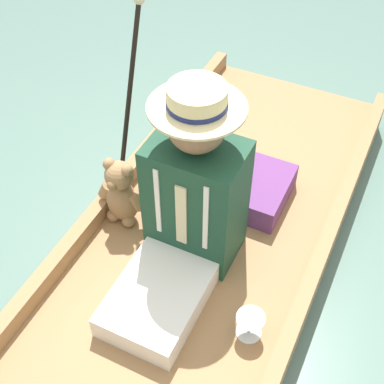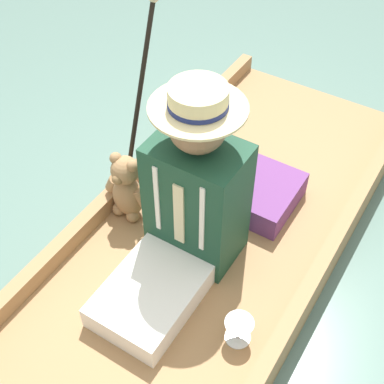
# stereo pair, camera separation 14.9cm
# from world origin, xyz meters

# --- Properties ---
(ground_plane) EXTENTS (16.00, 16.00, 0.00)m
(ground_plane) POSITION_xyz_m (0.00, 0.00, 0.00)
(ground_plane) COLOR slate
(punt_boat) EXTENTS (1.02, 3.03, 0.23)m
(punt_boat) POSITION_xyz_m (0.00, 0.00, 0.08)
(punt_boat) COLOR #997047
(punt_boat) RESTS_ON ground_plane
(seat_cushion) EXTENTS (0.50, 0.35, 0.12)m
(seat_cushion) POSITION_xyz_m (-0.00, -0.55, 0.21)
(seat_cushion) COLOR #6B3875
(seat_cushion) RESTS_ON punt_boat
(seated_person) EXTENTS (0.36, 0.73, 0.82)m
(seated_person) POSITION_xyz_m (0.02, -0.11, 0.46)
(seated_person) COLOR white
(seated_person) RESTS_ON punt_boat
(teddy_bear) EXTENTS (0.24, 0.14, 0.34)m
(teddy_bear) POSITION_xyz_m (0.38, -0.18, 0.31)
(teddy_bear) COLOR #9E754C
(teddy_bear) RESTS_ON punt_boat
(wine_glass) EXTENTS (0.11, 0.11, 0.11)m
(wine_glass) POSITION_xyz_m (-0.34, 0.11, 0.22)
(wine_glass) COLOR silver
(wine_glass) RESTS_ON punt_boat
(walking_cane) EXTENTS (0.04, 0.36, 0.91)m
(walking_cane) POSITION_xyz_m (0.41, -0.36, 0.67)
(walking_cane) COLOR black
(walking_cane) RESTS_ON punt_boat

